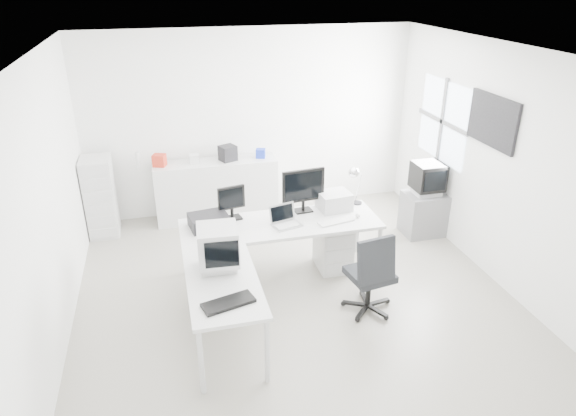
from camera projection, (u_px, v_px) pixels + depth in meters
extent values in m
cube|color=#B7B5A4|center=(292.00, 289.00, 6.22)|extent=(5.00, 5.00, 0.01)
cube|color=white|center=(293.00, 50.00, 5.04)|extent=(5.00, 5.00, 0.01)
cube|color=white|center=(251.00, 123.00, 7.82)|extent=(5.00, 0.02, 2.80)
cube|color=white|center=(48.00, 206.00, 5.07)|extent=(0.02, 5.00, 2.80)
cube|color=white|center=(493.00, 163.00, 6.18)|extent=(0.02, 5.00, 2.80)
cube|color=silver|center=(333.00, 246.00, 6.57)|extent=(0.40, 0.50, 0.60)
cube|color=black|center=(209.00, 221.00, 6.05)|extent=(0.49, 0.41, 0.16)
cube|color=silver|center=(336.00, 221.00, 6.19)|extent=(0.47, 0.23, 0.02)
sphere|color=silver|center=(358.00, 215.00, 6.29)|extent=(0.06, 0.06, 0.06)
cube|color=#BABABA|center=(334.00, 201.00, 6.50)|extent=(0.42, 0.37, 0.22)
cube|color=black|center=(228.00, 303.00, 4.67)|extent=(0.51, 0.31, 0.03)
cube|color=slate|center=(423.00, 214.00, 7.43)|extent=(0.57, 0.47, 0.62)
cube|color=silver|center=(217.00, 190.00, 7.86)|extent=(1.84, 0.46, 0.92)
cube|color=red|center=(159.00, 160.00, 7.45)|extent=(0.22, 0.21, 0.17)
cube|color=silver|center=(194.00, 159.00, 7.57)|extent=(0.14, 0.12, 0.13)
cube|color=black|center=(228.00, 153.00, 7.66)|extent=(0.29, 0.28, 0.23)
cube|color=#1A32B8|center=(261.00, 153.00, 7.79)|extent=(0.17, 0.16, 0.14)
cylinder|color=silver|center=(138.00, 160.00, 7.41)|extent=(0.07, 0.07, 0.22)
cube|color=silver|center=(100.00, 197.00, 7.30)|extent=(0.41, 0.48, 1.16)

